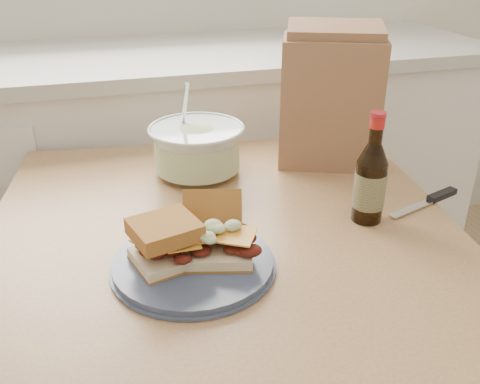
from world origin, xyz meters
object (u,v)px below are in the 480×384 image
object	(u,v)px
dining_table	(224,275)
paper_bag	(330,102)
plate	(193,264)
coleslaw_bowl	(197,151)
beer_bottle	(370,181)

from	to	relation	value
dining_table	paper_bag	distance (m)	0.49
plate	coleslaw_bowl	size ratio (longest dim) A/B	1.23
dining_table	coleslaw_bowl	distance (m)	0.32
dining_table	beer_bottle	xyz separation A→B (m)	(0.28, -0.05, 0.20)
coleslaw_bowl	beer_bottle	bearing A→B (deg)	-48.23
dining_table	coleslaw_bowl	world-z (taller)	coleslaw_bowl
plate	coleslaw_bowl	bearing A→B (deg)	77.03
dining_table	paper_bag	xyz separation A→B (m)	(0.33, 0.25, 0.26)
coleslaw_bowl	dining_table	bearing A→B (deg)	-91.11
plate	paper_bag	size ratio (longest dim) A/B	0.91
dining_table	plate	xyz separation A→B (m)	(-0.08, -0.12, 0.12)
dining_table	beer_bottle	world-z (taller)	beer_bottle
dining_table	coleslaw_bowl	xyz separation A→B (m)	(0.01, 0.27, 0.17)
dining_table	beer_bottle	distance (m)	0.35
paper_bag	plate	bearing A→B (deg)	-115.59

